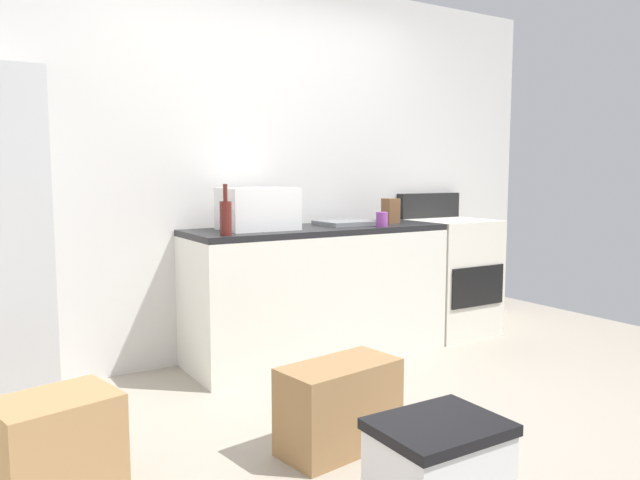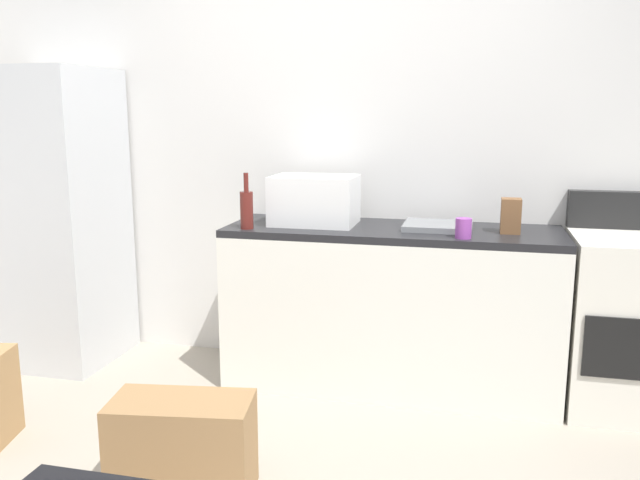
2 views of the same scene
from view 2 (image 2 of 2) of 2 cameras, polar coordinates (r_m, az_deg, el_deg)
wall_back at (r=3.90m, az=2.72°, el=7.93°), size 5.00×0.10×2.60m
kitchen_counter at (r=3.66m, az=6.20°, el=-5.88°), size 1.80×0.60×0.90m
refrigerator at (r=4.28m, az=-22.16°, el=1.79°), size 0.68×0.66×1.77m
stove_oven at (r=3.72m, az=25.32°, el=-6.38°), size 0.60×0.61×1.10m
microwave at (r=3.63m, az=-0.48°, el=3.51°), size 0.46×0.34×0.27m
sink_basin at (r=3.56m, az=10.25°, el=1.22°), size 0.36×0.32×0.03m
wine_bottle at (r=3.51m, az=-6.42°, el=2.76°), size 0.07×0.07×0.30m
coffee_mug at (r=3.31m, az=12.41°, el=1.01°), size 0.08×0.08×0.10m
knife_block at (r=3.50m, az=16.31°, el=2.04°), size 0.10×0.10×0.18m
cardboard_box_large at (r=2.78m, az=-11.91°, el=-17.30°), size 0.59×0.36×0.40m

